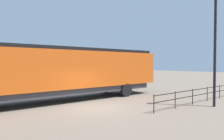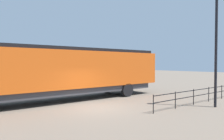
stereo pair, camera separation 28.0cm
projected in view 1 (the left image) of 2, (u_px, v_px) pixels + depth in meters
ground_plane at (98, 108)px, 12.85m from camera, size 120.00×120.00×0.00m
locomotive at (60, 71)px, 15.16m from camera, size 3.16×18.21×3.88m
lamp_post at (215, 32)px, 13.18m from camera, size 0.47×0.47×7.19m
platform_fence at (200, 93)px, 14.60m from camera, size 0.05×9.97×1.04m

